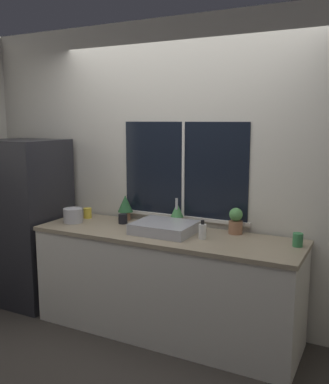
{
  "coord_description": "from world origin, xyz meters",
  "views": [
    {
      "loc": [
        1.58,
        -2.76,
        1.82
      ],
      "look_at": [
        -0.0,
        0.33,
        1.23
      ],
      "focal_mm": 40.0,
      "sensor_mm": 36.0,
      "label": 1
    }
  ],
  "objects": [
    {
      "name": "mug_green",
      "position": [
        1.06,
        0.45,
        0.93
      ],
      "size": [
        0.08,
        0.08,
        0.1
      ],
      "color": "#38844C",
      "rests_on": "counter"
    },
    {
      "name": "refrigerator",
      "position": [
        -1.55,
        0.32,
        0.82
      ],
      "size": [
        0.72,
        0.67,
        1.63
      ],
      "color": "#232328",
      "rests_on": "ground_plane"
    },
    {
      "name": "potted_plant_center",
      "position": [
        -0.01,
        0.59,
        0.99
      ],
      "size": [
        0.12,
        0.12,
        0.21
      ],
      "color": "#9E6B4C",
      "rests_on": "counter"
    },
    {
      "name": "wall_back",
      "position": [
        0.0,
        0.73,
        1.35
      ],
      "size": [
        8.0,
        0.09,
        2.7
      ],
      "color": "silver",
      "rests_on": "ground_plane"
    },
    {
      "name": "mug_black",
      "position": [
        -0.5,
        0.45,
        0.93
      ],
      "size": [
        0.08,
        0.08,
        0.09
      ],
      "color": "black",
      "rests_on": "counter"
    },
    {
      "name": "ground_plane",
      "position": [
        0.0,
        0.0,
        0.0
      ],
      "size": [
        14.0,
        14.0,
        0.0
      ],
      "primitive_type": "plane",
      "color": "#38332D"
    },
    {
      "name": "potted_plant_right",
      "position": [
        0.53,
        0.59,
        0.99
      ],
      "size": [
        0.12,
        0.12,
        0.22
      ],
      "color": "#9E6B4C",
      "rests_on": "counter"
    },
    {
      "name": "soap_bottle",
      "position": [
        0.34,
        0.31,
        0.95
      ],
      "size": [
        0.06,
        0.06,
        0.15
      ],
      "color": "white",
      "rests_on": "counter"
    },
    {
      "name": "counter",
      "position": [
        0.0,
        0.33,
        0.44
      ],
      "size": [
        2.29,
        0.68,
        0.88
      ],
      "color": "silver",
      "rests_on": "ground_plane"
    },
    {
      "name": "kettle",
      "position": [
        -0.93,
        0.28,
        0.95
      ],
      "size": [
        0.18,
        0.18,
        0.15
      ],
      "color": "#B2B2B7",
      "rests_on": "counter"
    },
    {
      "name": "potted_plant_left",
      "position": [
        -0.55,
        0.59,
        1.02
      ],
      "size": [
        0.14,
        0.14,
        0.24
      ],
      "color": "#9E6B4C",
      "rests_on": "counter"
    },
    {
      "name": "mug_yellow",
      "position": [
        -0.92,
        0.49,
        0.93
      ],
      "size": [
        0.08,
        0.08,
        0.1
      ],
      "color": "gold",
      "rests_on": "counter"
    },
    {
      "name": "sink",
      "position": [
        -0.01,
        0.34,
        0.93
      ],
      "size": [
        0.5,
        0.46,
        0.26
      ],
      "color": "#ADADB2",
      "rests_on": "counter"
    },
    {
      "name": "wall_left",
      "position": [
        -2.19,
        1.5,
        1.35
      ],
      "size": [
        0.06,
        7.0,
        2.7
      ],
      "color": "silver",
      "rests_on": "ground_plane"
    }
  ]
}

